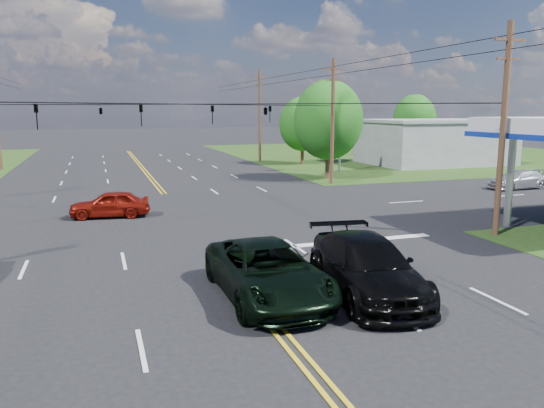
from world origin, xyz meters
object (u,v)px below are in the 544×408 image
object	(u,v)px
retail_ne	(434,143)
suv_black	(366,267)
pole_right_far	(260,115)
pole_se	(503,128)
pole_ne	(333,120)
tree_right_b	(303,124)
tree_right_a	(328,120)
pickup_dkgreen	(268,271)
tree_far_r	(414,119)

from	to	relation	value
retail_ne	suv_black	xyz separation A→B (m)	(-26.47, -34.17, -1.31)
retail_ne	pole_right_far	distance (m)	19.02
pole_se	pole_ne	size ratio (longest dim) A/B	1.00
pole_se	pole_right_far	distance (m)	37.00
pole_ne	tree_right_b	xyz separation A→B (m)	(3.50, 15.00, -0.70)
pole_se	pole_ne	world-z (taller)	same
pole_right_far	retail_ne	bearing A→B (deg)	-25.20
tree_right_a	pickup_dkgreen	bearing A→B (deg)	-117.87
pole_se	pole_ne	bearing A→B (deg)	90.00
tree_right_b	tree_far_r	distance (m)	18.50
pole_right_far	pickup_dkgreen	distance (m)	43.58
pole_right_far	tree_right_b	xyz separation A→B (m)	(3.50, -4.00, -0.95)
pole_ne	pole_se	bearing A→B (deg)	-90.00
retail_ne	pole_right_far	size ratio (longest dim) A/B	1.40
tree_right_b	tree_far_r	bearing A→B (deg)	18.92
pickup_dkgreen	suv_black	world-z (taller)	suv_black
pole_se	tree_right_a	size ratio (longest dim) A/B	1.16
pole_se	pole_right_far	size ratio (longest dim) A/B	0.95
suv_black	pole_ne	bearing A→B (deg)	75.53
pole_se	tree_right_b	xyz separation A→B (m)	(3.50, 33.00, -0.70)
retail_ne	suv_black	size ratio (longest dim) A/B	2.27
tree_far_r	tree_right_b	bearing A→B (deg)	-161.08
pole_se	suv_black	bearing A→B (deg)	-151.35
retail_ne	tree_right_a	bearing A→B (deg)	-153.43
tree_right_a	pickup_dkgreen	distance (m)	29.16
retail_ne	pole_ne	bearing A→B (deg)	-147.09
suv_black	tree_right_a	bearing A→B (deg)	75.96
retail_ne	tree_right_a	distance (m)	18.09
tree_far_r	suv_black	distance (m)	53.79
pole_right_far	tree_right_a	distance (m)	16.03
retail_ne	tree_right_b	size ratio (longest dim) A/B	1.98
tree_right_b	pickup_dkgreen	world-z (taller)	tree_right_b
tree_right_b	pole_ne	bearing A→B (deg)	-103.13
pole_right_far	tree_far_r	xyz separation A→B (m)	(21.00, 2.00, -0.62)
pole_ne	suv_black	bearing A→B (deg)	-112.22
pole_ne	tree_right_b	bearing A→B (deg)	76.87
pole_ne	pickup_dkgreen	xyz separation A→B (m)	(-12.50, -22.53, -4.07)
retail_ne	pole_se	size ratio (longest dim) A/B	1.47
pole_ne	tree_far_r	size ratio (longest dim) A/B	1.25
pole_right_far	tree_right_b	bearing A→B (deg)	-48.81
tree_right_a	suv_black	bearing A→B (deg)	-111.80
tree_right_b	pole_right_far	bearing A→B (deg)	131.19
pole_ne	pickup_dkgreen	distance (m)	26.08
pole_se	pickup_dkgreen	world-z (taller)	pole_se
tree_far_r	suv_black	size ratio (longest dim) A/B	1.24
pole_se	tree_far_r	xyz separation A→B (m)	(21.00, 39.00, -0.37)
pole_se	tree_right_b	size ratio (longest dim) A/B	1.34
tree_far_r	pickup_dkgreen	bearing A→B (deg)	-127.58
pole_se	tree_right_b	distance (m)	33.19
tree_right_a	suv_black	xyz separation A→B (m)	(-10.47, -26.17, -3.98)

